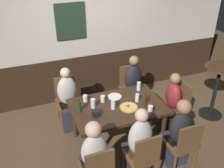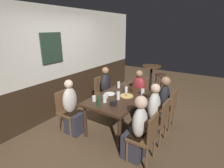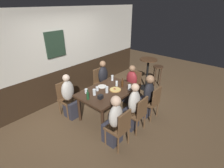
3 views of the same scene
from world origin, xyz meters
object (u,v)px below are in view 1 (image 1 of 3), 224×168
Objects in this scene: pizza at (129,107)px; beer_glass_tall at (150,111)px; chair_left_far at (67,98)px; pint_glass_amber at (103,99)px; chair_right_far at (130,85)px; person_left_far at (69,103)px; person_left_near at (94,161)px; person_right_near at (177,137)px; chair_head_east at (177,104)px; person_mid_near at (138,148)px; condiment_caddy at (96,113)px; person_right_far at (134,89)px; beer_bottle_brown at (145,100)px; plate_white_large at (115,97)px; person_head_east at (169,107)px; chair_right_near at (183,144)px; beer_bottle_green at (79,106)px; highball_clear at (137,98)px; pint_glass_stout at (139,87)px; beer_glass_half at (113,105)px; tumbler_short at (93,104)px; chair_mid_near at (143,156)px; pint_glass_pale at (85,99)px; dining_table at (118,110)px; side_bar_table at (216,88)px.

pizza is 1.92× the size of beer_glass_tall.
chair_left_far reaches higher than pint_glass_amber.
chair_right_far is 1.29m from person_left_far.
person_right_near reaches higher than person_left_near.
chair_head_east is 0.75× the size of person_mid_near.
condiment_caddy is at bearing -135.39° from chair_right_far.
person_right_far is 7.94× the size of beer_glass_tall.
pizza is 0.45m from pint_glass_amber.
beer_bottle_brown is 1.03× the size of plate_white_large.
person_head_east is at bearing 8.28° from pizza.
condiment_caddy is at bearing 143.73° from chair_right_near.
chair_right_far is 1.00× the size of chair_head_east.
pint_glass_amber is at bearing 127.05° from chair_right_near.
beer_bottle_green is at bearing 154.85° from beer_glass_tall.
chair_right_near is 0.75× the size of person_right_far.
chair_right_near is 1.32m from condiment_caddy.
chair_left_far is 1.50m from beer_bottle_brown.
person_left_far is 4.91× the size of beer_bottle_brown.
highball_clear is (0.97, -0.90, 0.30)m from chair_left_far.
chair_right_far is at bearing 40.53° from pint_glass_amber.
person_mid_near reaches higher than pint_glass_stout.
pint_glass_stout reaches higher than chair_left_far.
pint_glass_stout is at bearing 95.85° from chair_right_near.
beer_glass_half is 0.52m from beer_bottle_green.
beer_glass_half is (-0.74, 0.68, 0.32)m from person_right_near.
tumbler_short is at bearing -67.66° from person_left_far.
chair_mid_near is at bearing -69.11° from tumbler_short.
pint_glass_amber is at bearing 27.85° from tumbler_short.
plate_white_large is at bearing 131.68° from beer_bottle_brown.
person_right_far is 7.86× the size of tumbler_short.
chair_right_near is 8.01× the size of pint_glass_pale.
beer_glass_half reaches higher than chair_head_east.
chair_right_far is at bearing 90.00° from person_right_far.
person_left_far is at bearing 131.58° from beer_glass_tall.
pizza is 0.28m from beer_bottle_brown.
pizza is (-1.01, -0.12, 0.26)m from chair_head_east.
tumbler_short is 0.22m from pint_glass_pale.
chair_mid_near is 8.00× the size of condiment_caddy.
beer_glass_half is at bearing -55.50° from person_left_far.
person_mid_near reaches higher than condiment_caddy.
beer_glass_half reaches higher than highball_clear.
person_right_near is (0.64, -0.73, -0.16)m from dining_table.
chair_right_near is 1.31m from plate_white_large.
beer_glass_tall is at bearing -153.64° from chair_head_east.
side_bar_table is at bearing -31.89° from chair_right_far.
person_left_near is 1.25m from highball_clear.
person_left_far reaches higher than chair_right_far.
beer_bottle_green is at bearing -163.69° from plate_white_large.
chair_right_near is at bearing -51.82° from person_left_far.
beer_bottle_green is at bearing -146.20° from chair_right_far.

